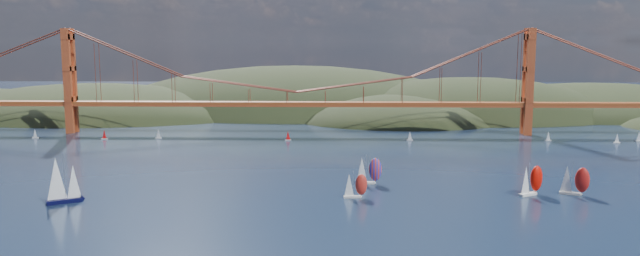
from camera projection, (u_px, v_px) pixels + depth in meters
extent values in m
plane|color=black|center=(249.00, 242.00, 151.28)|extent=(1200.00, 1200.00, 0.00)
ellipsoid|color=black|center=(95.00, 131.00, 414.17)|extent=(240.00, 140.00, 64.00)
ellipsoid|color=black|center=(294.00, 132.00, 450.88)|extent=(300.00, 180.00, 96.00)
ellipsoid|color=black|center=(470.00, 134.00, 417.32)|extent=(220.00, 140.00, 76.00)
ellipsoid|color=black|center=(399.00, 133.00, 388.35)|extent=(140.00, 110.00, 48.00)
ellipsoid|color=black|center=(593.00, 126.00, 434.19)|extent=(260.00, 160.00, 60.00)
cube|color=brown|center=(297.00, 103.00, 327.26)|extent=(440.00, 7.00, 1.60)
cube|color=#9A331B|center=(297.00, 106.00, 327.43)|extent=(440.00, 7.00, 0.80)
cube|color=#9A331B|center=(70.00, 81.00, 329.05)|extent=(4.00, 8.50, 55.00)
cube|color=#9A331B|center=(528.00, 82.00, 322.29)|extent=(4.00, 8.50, 55.00)
cube|color=black|center=(64.00, 201.00, 187.95)|extent=(9.96, 7.61, 1.20)
cylinder|color=#99999E|center=(64.00, 175.00, 187.12)|extent=(0.15, 0.15, 14.41)
cone|color=white|center=(56.00, 179.00, 186.08)|extent=(7.69, 7.69, 12.68)
cone|color=white|center=(74.00, 182.00, 188.65)|extent=(5.49, 5.49, 10.09)
cube|color=silver|center=(352.00, 197.00, 194.07)|extent=(5.35, 1.96, 0.63)
cylinder|color=#99999E|center=(353.00, 183.00, 193.50)|extent=(0.08, 0.08, 7.86)
cone|color=white|center=(349.00, 185.00, 193.48)|extent=(3.20, 3.20, 6.91)
ellipsoid|color=red|center=(361.00, 185.00, 193.73)|extent=(3.87, 2.65, 6.60)
cube|color=white|center=(528.00, 194.00, 196.94)|extent=(6.50, 4.93, 0.78)
cylinder|color=#99999E|center=(529.00, 178.00, 196.37)|extent=(0.10, 0.10, 9.75)
cone|color=white|center=(526.00, 180.00, 195.70)|extent=(5.00, 5.00, 8.58)
ellipsoid|color=red|center=(536.00, 178.00, 198.03)|extent=(5.37, 4.81, 8.19)
cube|color=silver|center=(570.00, 193.00, 198.38)|extent=(6.49, 4.01, 0.76)
cylinder|color=#99999E|center=(572.00, 178.00, 197.55)|extent=(0.09, 0.09, 9.44)
cone|color=white|center=(567.00, 179.00, 198.20)|extent=(4.60, 4.60, 8.31)
ellipsoid|color=#B61914|center=(582.00, 180.00, 196.36)|extent=(5.13, 4.23, 7.93)
cube|color=silver|center=(365.00, 183.00, 213.07)|extent=(6.29, 1.78, 0.75)
cylinder|color=#99999E|center=(366.00, 168.00, 212.36)|extent=(0.09, 0.09, 9.42)
cone|color=white|center=(362.00, 169.00, 212.47)|extent=(3.53, 3.53, 8.29)
ellipsoid|color=red|center=(375.00, 170.00, 212.32)|extent=(4.41, 2.78, 7.91)
cube|color=silver|center=(35.00, 138.00, 313.01)|extent=(3.00, 1.00, 0.50)
cone|color=white|center=(35.00, 133.00, 312.69)|extent=(2.00, 2.00, 4.20)
cube|color=silver|center=(104.00, 139.00, 309.57)|extent=(3.00, 1.00, 0.50)
cone|color=red|center=(104.00, 134.00, 309.24)|extent=(2.00, 2.00, 4.20)
cube|color=silver|center=(159.00, 138.00, 312.00)|extent=(3.00, 1.00, 0.50)
cone|color=white|center=(158.00, 133.00, 311.67)|extent=(2.00, 2.00, 4.20)
cube|color=silver|center=(548.00, 140.00, 304.45)|extent=(3.00, 1.00, 0.50)
cone|color=white|center=(548.00, 136.00, 304.12)|extent=(2.00, 2.00, 4.20)
cube|color=silver|center=(617.00, 143.00, 297.88)|extent=(3.00, 1.00, 0.50)
cone|color=white|center=(617.00, 138.00, 297.56)|extent=(2.00, 2.00, 4.20)
cube|color=silver|center=(639.00, 141.00, 303.44)|extent=(3.00, 1.00, 0.50)
cone|color=white|center=(639.00, 136.00, 303.11)|extent=(2.00, 2.00, 4.20)
cube|color=silver|center=(410.00, 140.00, 305.59)|extent=(3.00, 1.00, 0.50)
cone|color=white|center=(410.00, 135.00, 305.27)|extent=(2.00, 2.00, 4.20)
cube|color=silver|center=(288.00, 140.00, 305.96)|extent=(3.00, 1.00, 0.50)
cone|color=red|center=(288.00, 135.00, 305.63)|extent=(2.00, 2.00, 4.20)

